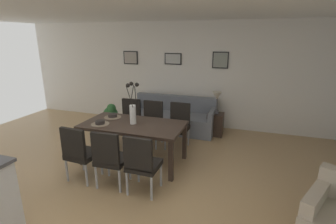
# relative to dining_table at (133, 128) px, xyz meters

# --- Properties ---
(ground_plane) EXTENTS (9.00, 9.00, 0.00)m
(ground_plane) POSITION_rel_dining_table_xyz_m (0.23, -0.84, -0.66)
(ground_plane) COLOR tan
(back_wall_panel) EXTENTS (9.00, 0.10, 2.60)m
(back_wall_panel) POSITION_rel_dining_table_xyz_m (0.23, 2.41, 0.64)
(back_wall_panel) COLOR silver
(back_wall_panel) RESTS_ON ground
(ceiling_panel) EXTENTS (9.00, 7.20, 0.08)m
(ceiling_panel) POSITION_rel_dining_table_xyz_m (0.23, -0.44, 1.98)
(ceiling_panel) COLOR white
(dining_table) EXTENTS (1.80, 0.94, 0.74)m
(dining_table) POSITION_rel_dining_table_xyz_m (0.00, 0.00, 0.00)
(dining_table) COLOR #33261E
(dining_table) RESTS_ON ground
(dining_chair_near_left) EXTENTS (0.47, 0.47, 0.92)m
(dining_chair_near_left) POSITION_rel_dining_table_xyz_m (-0.52, -0.85, -0.15)
(dining_chair_near_left) COLOR black
(dining_chair_near_left) RESTS_ON ground
(dining_chair_near_right) EXTENTS (0.46, 0.46, 0.92)m
(dining_chair_near_right) POSITION_rel_dining_table_xyz_m (-0.53, 0.89, -0.15)
(dining_chair_near_right) COLOR black
(dining_chair_near_right) RESTS_ON ground
(dining_chair_far_left) EXTENTS (0.46, 0.46, 0.92)m
(dining_chair_far_left) POSITION_rel_dining_table_xyz_m (0.03, -0.86, -0.15)
(dining_chair_far_left) COLOR black
(dining_chair_far_left) RESTS_ON ground
(dining_chair_far_right) EXTENTS (0.45, 0.45, 0.92)m
(dining_chair_far_right) POSITION_rel_dining_table_xyz_m (-0.01, 0.87, -0.15)
(dining_chair_far_right) COLOR black
(dining_chair_far_right) RESTS_ON ground
(dining_chair_mid_left) EXTENTS (0.44, 0.44, 0.92)m
(dining_chair_mid_left) POSITION_rel_dining_table_xyz_m (0.55, -0.87, -0.15)
(dining_chair_mid_left) COLOR black
(dining_chair_mid_left) RESTS_ON ground
(dining_chair_mid_right) EXTENTS (0.46, 0.46, 0.92)m
(dining_chair_mid_right) POSITION_rel_dining_table_xyz_m (0.57, 0.91, -0.15)
(dining_chair_mid_right) COLOR black
(dining_chair_mid_right) RESTS_ON ground
(centerpiece_vase) EXTENTS (0.21, 0.23, 0.73)m
(centerpiece_vase) POSITION_rel_dining_table_xyz_m (0.00, 0.00, 0.36)
(centerpiece_vase) COLOR white
(centerpiece_vase) RESTS_ON dining_table
(placemat_near_left) EXTENTS (0.32, 0.32, 0.01)m
(placemat_near_left) POSITION_rel_dining_table_xyz_m (-0.54, -0.21, 0.08)
(placemat_near_left) COLOR #7F705B
(placemat_near_left) RESTS_ON dining_table
(bowl_near_left) EXTENTS (0.17, 0.17, 0.07)m
(bowl_near_left) POSITION_rel_dining_table_xyz_m (-0.54, -0.21, 0.12)
(bowl_near_left) COLOR #2D2826
(bowl_near_left) RESTS_ON dining_table
(placemat_near_right) EXTENTS (0.32, 0.32, 0.01)m
(placemat_near_right) POSITION_rel_dining_table_xyz_m (-0.54, 0.21, 0.08)
(placemat_near_right) COLOR #7F705B
(placemat_near_right) RESTS_ON dining_table
(bowl_near_right) EXTENTS (0.17, 0.17, 0.07)m
(bowl_near_right) POSITION_rel_dining_table_xyz_m (-0.54, 0.21, 0.12)
(bowl_near_right) COLOR #2D2826
(bowl_near_right) RESTS_ON dining_table
(sofa) EXTENTS (2.09, 0.84, 0.80)m
(sofa) POSITION_rel_dining_table_xyz_m (0.14, 1.86, -0.39)
(sofa) COLOR slate
(sofa) RESTS_ON ground
(side_table) EXTENTS (0.36, 0.36, 0.52)m
(side_table) POSITION_rel_dining_table_xyz_m (1.21, 1.82, -0.40)
(side_table) COLOR #33261E
(side_table) RESTS_ON ground
(table_lamp) EXTENTS (0.22, 0.22, 0.51)m
(table_lamp) POSITION_rel_dining_table_xyz_m (1.21, 1.82, 0.23)
(table_lamp) COLOR #4C4C51
(table_lamp) RESTS_ON side_table
(framed_picture_left) EXTENTS (0.41, 0.03, 0.34)m
(framed_picture_left) POSITION_rel_dining_table_xyz_m (-1.18, 2.34, 1.03)
(framed_picture_left) COLOR black
(framed_picture_center) EXTENTS (0.44, 0.03, 0.28)m
(framed_picture_center) POSITION_rel_dining_table_xyz_m (0.00, 2.34, 1.03)
(framed_picture_center) COLOR black
(framed_picture_right) EXTENTS (0.38, 0.03, 0.39)m
(framed_picture_right) POSITION_rel_dining_table_xyz_m (1.18, 2.34, 1.03)
(framed_picture_right) COLOR black
(potted_plant) EXTENTS (0.36, 0.36, 0.67)m
(potted_plant) POSITION_rel_dining_table_xyz_m (-1.28, 1.34, -0.29)
(potted_plant) COLOR silver
(potted_plant) RESTS_ON ground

